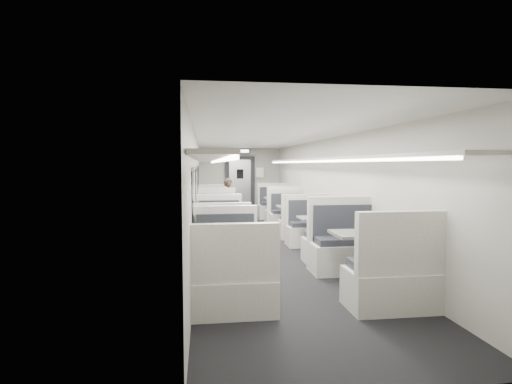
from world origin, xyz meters
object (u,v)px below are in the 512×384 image
object	(u,v)px
booth_left_d	(229,266)
exit_sign	(241,151)
booth_right_a	(279,209)
booth_right_c	(320,235)
booth_left_a	(215,211)
passenger	(229,202)
vestibule_door	(240,185)
booth_right_d	(366,259)
booth_right_b	(293,219)
booth_left_b	(218,220)
booth_left_c	(221,234)

from	to	relation	value
booth_left_d	exit_sign	bearing A→B (deg)	83.53
booth_right_a	booth_right_c	xyz separation A→B (m)	(0.00, -4.47, -0.01)
booth_left_a	passenger	bearing A→B (deg)	-52.43
vestibule_door	exit_sign	distance (m)	1.33
booth_right_d	booth_right_a	bearing A→B (deg)	90.00
booth_right_d	booth_left_a	bearing A→B (deg)	106.83
booth_right_d	passenger	world-z (taller)	passenger
booth_right_b	booth_left_b	bearing A→B (deg)	-177.80
booth_left_d	booth_right_a	xyz separation A→B (m)	(2.00, 6.76, 0.01)
booth_right_c	exit_sign	bearing A→B (deg)	98.71
exit_sign	booth_right_a	bearing A→B (deg)	-64.16
booth_left_d	exit_sign	xyz separation A→B (m)	(1.00, 8.82, 1.90)
booth_left_a	booth_right_b	xyz separation A→B (m)	(2.00, -1.87, -0.02)
booth_right_c	passenger	size ratio (longest dim) A/B	1.51
booth_left_c	booth_right_d	distance (m)	3.35
booth_left_d	booth_right_b	xyz separation A→B (m)	(2.00, 4.73, -0.01)
booth_left_d	passenger	distance (m)	6.13
booth_right_b	vestibule_door	bearing A→B (deg)	102.31
booth_right_c	vestibule_door	xyz separation A→B (m)	(-1.00, 7.02, 0.66)
booth_left_b	passenger	world-z (taller)	passenger
booth_left_a	booth_left_d	world-z (taller)	booth_left_a
booth_left_b	booth_left_c	distance (m)	1.97
booth_left_a	exit_sign	bearing A→B (deg)	65.75
booth_right_b	exit_sign	size ratio (longest dim) A/B	3.32
booth_left_b	booth_right_b	size ratio (longest dim) A/B	1.03
booth_right_a	booth_right_c	world-z (taller)	booth_right_a
booth_left_c	booth_left_d	distance (m)	2.68
booth_left_a	vestibule_door	world-z (taller)	vestibule_door
booth_left_b	passenger	bearing A→B (deg)	75.47
exit_sign	passenger	bearing A→B (deg)	-102.91
passenger	booth_left_b	bearing A→B (deg)	-108.35
booth_left_a	booth_right_c	xyz separation A→B (m)	(2.00, -4.31, -0.01)
booth_left_c	booth_right_c	distance (m)	2.04
booth_right_a	exit_sign	bearing A→B (deg)	115.84
booth_left_b	passenger	distance (m)	1.54
booth_right_a	booth_right_b	bearing A→B (deg)	-90.00
booth_right_d	vestibule_door	distance (m)	9.39
booth_right_b	vestibule_door	size ratio (longest dim) A/B	0.98
exit_sign	booth_right_d	bearing A→B (deg)	-83.54
vestibule_door	booth_left_d	bearing A→B (deg)	-96.13
booth_right_a	booth_right_d	size ratio (longest dim) A/B	0.93
booth_right_d	booth_right_b	bearing A→B (deg)	90.00
booth_left_a	booth_left_c	world-z (taller)	booth_left_a
booth_right_c	booth_left_b	bearing A→B (deg)	130.29
booth_right_b	passenger	distance (m)	2.16
booth_right_d	exit_sign	size ratio (longest dim) A/B	3.79
vestibule_door	booth_right_a	bearing A→B (deg)	-68.61
booth_right_b	booth_right_c	world-z (taller)	booth_right_c
booth_left_d	booth_right_d	bearing A→B (deg)	-0.32
booth_left_b	booth_left_d	xyz separation A→B (m)	(0.00, -4.65, 0.00)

